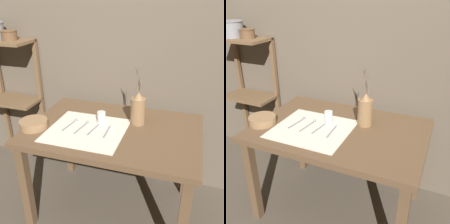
{
  "view_description": "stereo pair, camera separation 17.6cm",
  "coord_description": "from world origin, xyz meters",
  "views": [
    {
      "loc": [
        0.47,
        -1.53,
        1.59
      ],
      "look_at": [
        -0.01,
        0.0,
        0.84
      ],
      "focal_mm": 42.0,
      "sensor_mm": 36.0,
      "label": 1
    },
    {
      "loc": [
        0.64,
        -1.46,
        1.59
      ],
      "look_at": [
        -0.01,
        0.0,
        0.84
      ],
      "focal_mm": 42.0,
      "sensor_mm": 36.0,
      "label": 2
    }
  ],
  "objects": [
    {
      "name": "ground_plane",
      "position": [
        0.0,
        0.0,
        0.0
      ],
      "size": [
        12.0,
        12.0,
        0.0
      ],
      "primitive_type": "plane",
      "color": "brown"
    },
    {
      "name": "stone_wall_back",
      "position": [
        0.0,
        0.51,
        1.2
      ],
      "size": [
        7.0,
        0.06,
        2.4
      ],
      "color": "brown",
      "rests_on": "ground_plane"
    },
    {
      "name": "wooden_table",
      "position": [
        0.0,
        0.0,
        0.62
      ],
      "size": [
        1.18,
        0.8,
        0.72
      ],
      "color": "brown",
      "rests_on": "ground_plane"
    },
    {
      "name": "wooden_shelf_unit",
      "position": [
        -1.06,
        0.36,
        0.82
      ],
      "size": [
        0.47,
        0.28,
        1.21
      ],
      "color": "brown",
      "rests_on": "ground_plane"
    },
    {
      "name": "linen_cloth",
      "position": [
        -0.16,
        -0.09,
        0.72
      ],
      "size": [
        0.52,
        0.48,
        0.0
      ],
      "color": "beige",
      "rests_on": "wooden_table"
    },
    {
      "name": "pitcher_with_flowers",
      "position": [
        0.14,
        0.12,
        0.83
      ],
      "size": [
        0.1,
        0.1,
        0.43
      ],
      "color": "olive",
      "rests_on": "wooden_table"
    },
    {
      "name": "wooden_bowl",
      "position": [
        -0.53,
        -0.16,
        0.75
      ],
      "size": [
        0.19,
        0.19,
        0.05
      ],
      "color": "#8E6B47",
      "rests_on": "wooden_table"
    },
    {
      "name": "glass_tumbler_near",
      "position": [
        -0.1,
        0.04,
        0.76
      ],
      "size": [
        0.06,
        0.06,
        0.09
      ],
      "color": "silver",
      "rests_on": "wooden_table"
    },
    {
      "name": "spoon_inner",
      "position": [
        -0.3,
        -0.02,
        0.72
      ],
      "size": [
        0.04,
        0.19,
        0.02
      ],
      "color": "gray",
      "rests_on": "wooden_table"
    },
    {
      "name": "spoon_outer",
      "position": [
        -0.2,
        -0.02,
        0.72
      ],
      "size": [
        0.04,
        0.19,
        0.02
      ],
      "color": "gray",
      "rests_on": "wooden_table"
    },
    {
      "name": "knife_center",
      "position": [
        -0.12,
        -0.07,
        0.72
      ],
      "size": [
        0.03,
        0.18,
        0.0
      ],
      "color": "gray",
      "rests_on": "wooden_table"
    },
    {
      "name": "fork_inner",
      "position": [
        -0.02,
        -0.07,
        0.72
      ],
      "size": [
        0.02,
        0.18,
        0.0
      ],
      "color": "gray",
      "rests_on": "wooden_table"
    },
    {
      "name": "metal_pot_large",
      "position": [
        -1.15,
        0.32,
        1.28
      ],
      "size": [
        0.2,
        0.2,
        0.14
      ],
      "color": "gray",
      "rests_on": "wooden_shelf_unit"
    },
    {
      "name": "metal_pot_small",
      "position": [
        -0.99,
        0.32,
        1.25
      ],
      "size": [
        0.13,
        0.13,
        0.08
      ],
      "color": "brown",
      "rests_on": "wooden_shelf_unit"
    }
  ]
}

